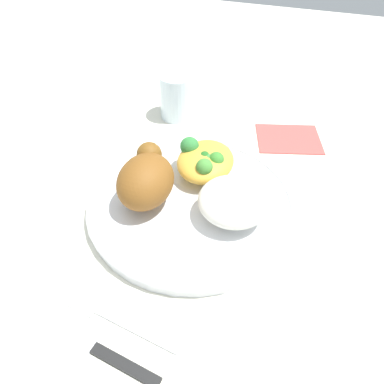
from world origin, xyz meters
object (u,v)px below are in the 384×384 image
rice_pile (233,201)px  napkin (289,138)px  roasted_chicken (146,179)px  mac_cheese_with_broccoli (207,161)px  plate (192,202)px  water_glass (177,96)px  fork (117,319)px  knife (94,348)px

rice_pile → napkin: 0.24m
roasted_chicken → mac_cheese_with_broccoli: bearing=-36.5°
plate → water_glass: bearing=25.2°
plate → napkin: bearing=-26.5°
fork → water_glass: (0.42, 0.09, 0.04)m
rice_pile → fork: (-0.18, 0.08, -0.04)m
roasted_chicken → knife: roasted_chicken is taller
knife → water_glass: water_glass is taller
rice_pile → knife: 0.24m
roasted_chicken → mac_cheese_with_broccoli: (0.08, -0.06, -0.02)m
plate → rice_pile: (-0.01, -0.06, 0.03)m
mac_cheese_with_broccoli → fork: 0.26m
mac_cheese_with_broccoli → knife: 0.30m
rice_pile → water_glass: size_ratio=1.13×
plate → rice_pile: 0.07m
plate → water_glass: size_ratio=3.57×
knife → napkin: bearing=-17.2°
fork → water_glass: water_glass is taller
fork → plate: bearing=-6.4°
rice_pile → knife: (-0.22, 0.09, -0.04)m
water_glass → knife: bearing=-170.2°
roasted_chicken → fork: bearing=-167.8°
mac_cheese_with_broccoli → water_glass: size_ratio=1.20×
napkin → water_glass: bearing=87.2°
knife → water_glass: 0.47m
mac_cheese_with_broccoli → knife: (-0.29, 0.03, -0.04)m
plate → napkin: size_ratio=2.66×
water_glass → napkin: bearing=-92.8°
mac_cheese_with_broccoli → fork: mac_cheese_with_broccoli is taller
fork → water_glass: bearing=11.6°
roasted_chicken → knife: (-0.21, -0.03, -0.05)m
plate → knife: 0.23m
plate → fork: size_ratio=2.10×
napkin → rice_pile: bearing=168.3°
mac_cheese_with_broccoli → fork: size_ratio=0.71×
plate → fork: bearing=173.6°
plate → roasted_chicken: 0.08m
rice_pile → knife: bearing=157.3°
mac_cheese_with_broccoli → water_glass: (0.17, 0.11, 0.00)m
roasted_chicken → napkin: 0.30m
fork → water_glass: 0.44m
plate → knife: size_ratio=1.58×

